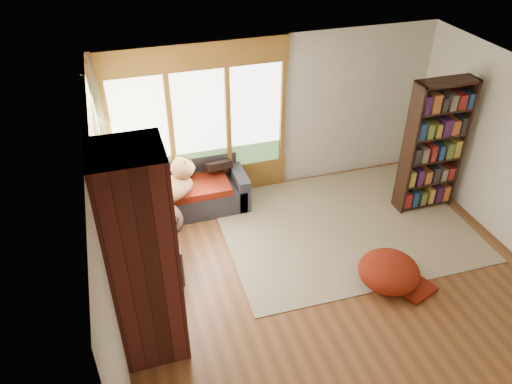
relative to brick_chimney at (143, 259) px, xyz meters
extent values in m
plane|color=brown|center=(2.40, 0.35, -1.30)|extent=(5.50, 5.50, 0.00)
plane|color=white|center=(2.40, 0.35, 1.30)|extent=(5.50, 5.50, 0.00)
cube|color=silver|center=(2.40, 2.85, 0.00)|extent=(5.50, 0.04, 2.60)
cube|color=silver|center=(2.40, -2.15, 0.00)|extent=(5.50, 0.04, 2.60)
cube|color=silver|center=(-0.35, 0.35, 0.00)|extent=(0.04, 5.00, 2.60)
cube|color=olive|center=(1.20, 2.82, 0.05)|extent=(2.82, 0.10, 1.90)
cube|color=white|center=(1.20, 2.82, 0.05)|extent=(2.54, 0.09, 1.62)
cube|color=olive|center=(-0.32, 1.55, 0.05)|extent=(0.10, 2.62, 1.90)
cube|color=white|center=(-0.32, 1.55, 0.05)|extent=(0.09, 2.36, 1.62)
cube|color=#60834E|center=(-0.29, 2.38, 0.45)|extent=(0.03, 0.72, 0.90)
cube|color=#471914|center=(0.00, 0.00, 0.00)|extent=(0.70, 0.70, 2.60)
cube|color=#2C2C31|center=(0.75, 2.40, -1.09)|extent=(2.20, 0.90, 0.42)
cube|color=#2C2C31|center=(0.75, 2.75, -0.69)|extent=(2.20, 0.20, 0.38)
cube|color=#2C2C31|center=(1.75, 2.40, -1.00)|extent=(0.20, 0.90, 0.60)
cube|color=maroon|center=(0.65, 2.28, -0.82)|extent=(1.90, 0.66, 0.12)
cube|color=#2C2C31|center=(0.10, 1.75, -1.09)|extent=(0.90, 2.20, 0.42)
cube|color=#2C2C31|center=(-0.25, 1.75, -0.69)|extent=(0.20, 2.20, 0.38)
cube|color=#2C2C31|center=(0.10, 0.75, -1.00)|extent=(0.90, 0.20, 0.60)
cube|color=maroon|center=(0.22, 1.40, -0.82)|extent=(0.66, 1.20, 0.12)
cube|color=maroon|center=(0.22, 2.35, -0.82)|extent=(0.66, 0.66, 0.12)
cube|color=beige|center=(3.09, 1.38, -1.29)|extent=(3.76, 2.90, 0.01)
cube|color=black|center=(4.98, 1.53, -0.23)|extent=(0.04, 0.31, 2.15)
cube|color=black|center=(4.10, 1.53, -0.23)|extent=(0.04, 0.31, 2.15)
cube|color=black|center=(4.54, 1.67, -0.23)|extent=(0.92, 0.02, 2.15)
cube|color=black|center=(4.54, 1.53, -1.24)|extent=(0.84, 0.29, 0.03)
cube|color=black|center=(4.54, 1.53, -0.83)|extent=(0.84, 0.29, 0.03)
cube|color=black|center=(4.54, 1.53, -0.42)|extent=(0.84, 0.29, 0.03)
cube|color=black|center=(4.54, 1.53, -0.01)|extent=(0.84, 0.29, 0.03)
cube|color=black|center=(4.54, 1.53, 0.40)|extent=(0.84, 0.29, 0.03)
cube|color=black|center=(4.54, 1.53, 0.81)|extent=(0.84, 0.29, 0.03)
cube|color=#726659|center=(4.54, 1.51, -0.23)|extent=(0.80, 0.23, 1.99)
ellipsoid|color=maroon|center=(3.09, 0.06, -1.07)|extent=(0.98, 0.98, 0.44)
ellipsoid|color=brown|center=(0.54, 2.18, -0.55)|extent=(1.02, 0.92, 0.29)
sphere|color=brown|center=(0.81, 2.34, -0.41)|extent=(0.48, 0.48, 0.35)
cone|color=brown|center=(0.76, 2.31, -0.27)|extent=(0.17, 0.17, 0.15)
ellipsoid|color=black|center=(0.37, 1.53, -0.57)|extent=(0.65, 0.88, 0.27)
sphere|color=black|center=(0.32, 1.82, -0.44)|extent=(0.38, 0.38, 0.32)
cone|color=black|center=(0.33, 1.76, -0.31)|extent=(0.14, 0.14, 0.14)
cube|color=black|center=(1.45, 2.61, -0.56)|extent=(0.45, 0.12, 0.45)
cube|color=black|center=(0.85, 2.61, -0.56)|extent=(0.45, 0.12, 0.45)
cube|color=black|center=(-0.08, 2.15, -0.56)|extent=(0.45, 0.12, 0.45)
cube|color=black|center=(-0.08, 1.05, -0.56)|extent=(0.45, 0.12, 0.45)
camera|label=1|loc=(-0.02, -4.06, 3.47)|focal=35.00mm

